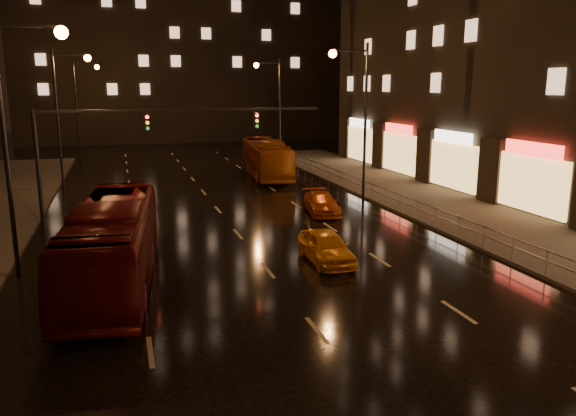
{
  "coord_description": "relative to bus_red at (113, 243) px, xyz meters",
  "views": [
    {
      "loc": [
        -5.46,
        -11.14,
        7.35
      ],
      "look_at": [
        0.94,
        10.24,
        2.5
      ],
      "focal_mm": 35.0,
      "sensor_mm": 36.0,
      "label": 1
    }
  ],
  "objects": [
    {
      "name": "ground",
      "position": [
        5.95,
        9.83,
        -1.59
      ],
      "size": [
        140.0,
        140.0,
        0.0
      ],
      "primitive_type": "plane",
      "color": "black",
      "rests_on": "ground"
    },
    {
      "name": "sidewalk_right",
      "position": [
        19.45,
        4.83,
        -1.51
      ],
      "size": [
        7.0,
        70.0,
        0.15
      ],
      "primitive_type": "cube",
      "color": "#38332D",
      "rests_on": "ground"
    },
    {
      "name": "building_distant",
      "position": [
        9.95,
        61.83,
        16.41
      ],
      "size": [
        44.0,
        16.0,
        36.0
      ],
      "primitive_type": "cube",
      "color": "black",
      "rests_on": "ground"
    },
    {
      "name": "traffic_signal",
      "position": [
        0.89,
        9.83,
        3.15
      ],
      "size": [
        15.31,
        0.32,
        6.2
      ],
      "color": "black",
      "rests_on": "ground"
    },
    {
      "name": "railing_right",
      "position": [
        16.15,
        7.83,
        -0.69
      ],
      "size": [
        0.05,
        56.0,
        1.0
      ],
      "color": "#99999E",
      "rests_on": "sidewalk_right"
    },
    {
      "name": "bus_red",
      "position": [
        0.0,
        0.0,
        0.0
      ],
      "size": [
        3.89,
        11.63,
        3.18
      ],
      "primitive_type": "imported",
      "rotation": [
        0.0,
        0.0,
        -0.11
      ],
      "color": "#530B0C",
      "rests_on": "ground"
    },
    {
      "name": "bus_curb",
      "position": [
        11.95,
        23.27,
        -0.06
      ],
      "size": [
        3.53,
        11.17,
        3.06
      ],
      "primitive_type": "imported",
      "rotation": [
        0.0,
        0.0,
        -0.09
      ],
      "color": "#A34B10",
      "rests_on": "ground"
    },
    {
      "name": "taxi_near",
      "position": [
        8.6,
        0.19,
        -0.91
      ],
      "size": [
        1.7,
        4.04,
        1.36
      ],
      "primitive_type": "imported",
      "rotation": [
        0.0,
        0.0,
        -0.02
      ],
      "color": "orange",
      "rests_on": "ground"
    },
    {
      "name": "taxi_far",
      "position": [
        11.64,
        9.14,
        -0.98
      ],
      "size": [
        2.23,
        4.39,
        1.22
      ],
      "primitive_type": "imported",
      "rotation": [
        0.0,
        0.0,
        -0.13
      ],
      "color": "#D55B14",
      "rests_on": "ground"
    }
  ]
}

